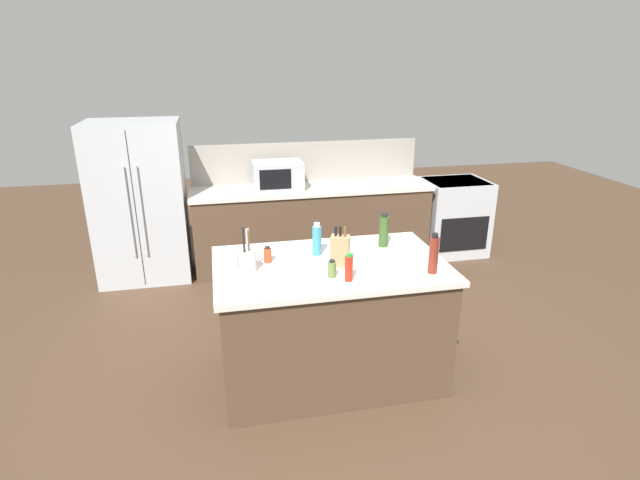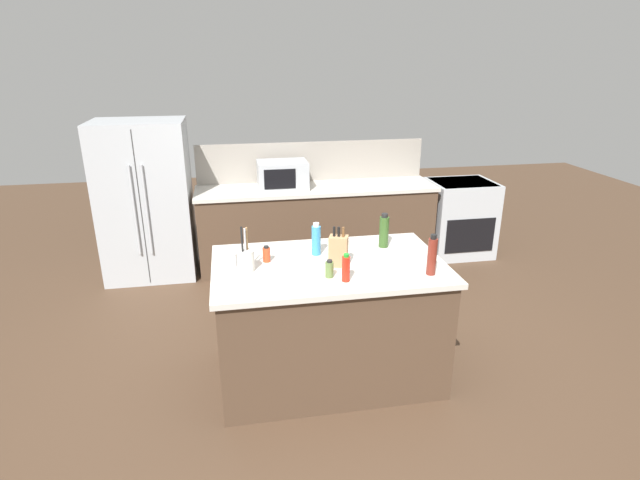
% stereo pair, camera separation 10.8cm
% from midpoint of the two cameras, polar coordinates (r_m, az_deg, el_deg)
% --- Properties ---
extents(ground_plane, '(14.00, 14.00, 0.00)m').
position_cam_midpoint_polar(ground_plane, '(4.07, 1.71, -14.91)').
color(ground_plane, '#473323').
extents(back_counter_run, '(2.74, 0.66, 0.94)m').
position_cam_midpoint_polar(back_counter_run, '(5.85, 0.15, 1.65)').
color(back_counter_run, '#4C3828').
rests_on(back_counter_run, ground_plane).
extents(wall_backsplash, '(2.70, 0.03, 0.46)m').
position_cam_midpoint_polar(wall_backsplash, '(5.97, -0.40, 8.98)').
color(wall_backsplash, gray).
rests_on(wall_backsplash, back_counter_run).
extents(kitchen_island, '(1.67, 1.03, 0.94)m').
position_cam_midpoint_polar(kitchen_island, '(3.82, 1.78, -9.12)').
color(kitchen_island, '#4C3828').
rests_on(kitchen_island, ground_plane).
extents(refrigerator, '(0.95, 0.75, 1.72)m').
position_cam_midpoint_polar(refrigerator, '(5.76, -18.76, 4.28)').
color(refrigerator, '#ADB2B7').
rests_on(refrigerator, ground_plane).
extents(range_oven, '(0.76, 0.65, 0.92)m').
position_cam_midpoint_polar(range_oven, '(6.41, 16.09, 2.48)').
color(range_oven, '#ADB2B7').
rests_on(range_oven, ground_plane).
extents(microwave, '(0.55, 0.39, 0.31)m').
position_cam_midpoint_polar(microwave, '(5.62, -3.76, 7.43)').
color(microwave, '#ADB2B7').
rests_on(microwave, back_counter_run).
extents(knife_block, '(0.16, 0.14, 0.29)m').
position_cam_midpoint_polar(knife_block, '(3.54, 3.00, -1.22)').
color(knife_block, '#A87C54').
rests_on(knife_block, kitchen_island).
extents(utensil_crock, '(0.12, 0.12, 0.32)m').
position_cam_midpoint_polar(utensil_crock, '(3.49, -7.61, -2.25)').
color(utensil_crock, beige).
rests_on(utensil_crock, kitchen_island).
extents(hot_sauce_bottle, '(0.05, 0.05, 0.19)m').
position_cam_midpoint_polar(hot_sauce_bottle, '(3.31, 3.93, -3.25)').
color(hot_sauce_bottle, red).
rests_on(hot_sauce_bottle, kitchen_island).
extents(salt_shaker, '(0.05, 0.05, 0.12)m').
position_cam_midpoint_polar(salt_shaker, '(3.57, -9.01, -2.25)').
color(salt_shaker, silver).
rests_on(salt_shaker, kitchen_island).
extents(dish_soap_bottle, '(0.07, 0.07, 0.25)m').
position_cam_midpoint_polar(dish_soap_bottle, '(3.72, 0.39, 0.02)').
color(dish_soap_bottle, '#3384BC').
rests_on(dish_soap_bottle, kitchen_island).
extents(olive_oil_bottle, '(0.07, 0.07, 0.27)m').
position_cam_midpoint_polar(olive_oil_bottle, '(3.91, 8.10, 0.99)').
color(olive_oil_bottle, '#2D4C1E').
rests_on(olive_oil_bottle, kitchen_island).
extents(spice_jar_paprika, '(0.06, 0.06, 0.12)m').
position_cam_midpoint_polar(spice_jar_paprika, '(3.63, -5.29, -1.64)').
color(spice_jar_paprika, '#B73D1E').
rests_on(spice_jar_paprika, kitchen_island).
extents(spice_jar_oregano, '(0.06, 0.06, 0.12)m').
position_cam_midpoint_polar(spice_jar_oregano, '(3.37, 2.01, -3.35)').
color(spice_jar_oregano, '#567038').
rests_on(spice_jar_oregano, kitchen_island).
extents(vinegar_bottle, '(0.06, 0.06, 0.29)m').
position_cam_midpoint_polar(vinegar_bottle, '(3.48, 13.55, -1.76)').
color(vinegar_bottle, maroon).
rests_on(vinegar_bottle, kitchen_island).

